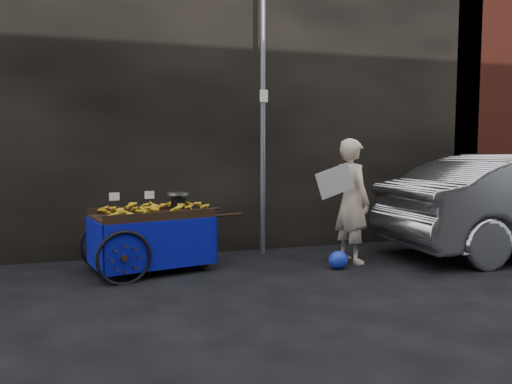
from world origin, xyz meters
name	(u,v)px	position (x,y,z in m)	size (l,w,h in m)	color
ground	(271,275)	(0.00, 0.00, 0.00)	(80.00, 80.00, 0.00)	black
building_wall	(245,98)	(0.39, 2.60, 2.50)	(13.50, 2.00, 5.00)	black
street_pole	(263,123)	(0.30, 1.30, 2.01)	(0.12, 0.10, 4.00)	slate
banana_cart	(147,220)	(-1.49, 0.68, 0.67)	(2.16, 1.33, 1.09)	black
vendor	(351,201)	(1.31, 0.36, 0.88)	(0.94, 0.72, 1.76)	beige
plastic_bag	(338,260)	(0.97, 0.04, 0.12)	(0.27, 0.22, 0.25)	#192FC0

